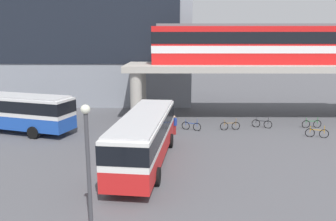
{
  "coord_description": "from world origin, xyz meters",
  "views": [
    {
      "loc": [
        2.89,
        -19.03,
        7.68
      ],
      "look_at": [
        2.61,
        6.96,
        2.2
      ],
      "focal_mm": 35.59,
      "sensor_mm": 36.0,
      "label": 1
    }
  ],
  "objects_px": {
    "train": "(270,44)",
    "bicycle_black": "(262,124)",
    "bus_main": "(145,134)",
    "bus_secondary": "(12,109)",
    "bicycle_green": "(312,124)",
    "bicycle_brown": "(230,126)",
    "bicycle_blue": "(191,126)",
    "station_building": "(85,27)",
    "bicycle_orange": "(317,133)",
    "pedestrian_near_building": "(174,126)"
  },
  "relations": [
    {
      "from": "train",
      "to": "bicycle_black",
      "type": "relative_size",
      "value": 13.84
    },
    {
      "from": "station_building",
      "to": "bus_secondary",
      "type": "bearing_deg",
      "value": -96.73
    },
    {
      "from": "train",
      "to": "bicycle_blue",
      "type": "relative_size",
      "value": 13.97
    },
    {
      "from": "train",
      "to": "bicycle_brown",
      "type": "relative_size",
      "value": 13.0
    },
    {
      "from": "bicycle_blue",
      "to": "bicycle_brown",
      "type": "xyz_separation_m",
      "value": [
        3.39,
        0.12,
        0.0
      ]
    },
    {
      "from": "bus_main",
      "to": "train",
      "type": "bearing_deg",
      "value": 49.67
    },
    {
      "from": "bicycle_brown",
      "to": "station_building",
      "type": "bearing_deg",
      "value": 134.43
    },
    {
      "from": "bicycle_green",
      "to": "bicycle_brown",
      "type": "bearing_deg",
      "value": -173.94
    },
    {
      "from": "station_building",
      "to": "bus_secondary",
      "type": "xyz_separation_m",
      "value": [
        -2.08,
        -17.66,
        -7.42
      ]
    },
    {
      "from": "station_building",
      "to": "bicycle_black",
      "type": "distance_m",
      "value": 26.96
    },
    {
      "from": "bicycle_brown",
      "to": "pedestrian_near_building",
      "type": "bearing_deg",
      "value": -163.79
    },
    {
      "from": "bus_main",
      "to": "pedestrian_near_building",
      "type": "height_order",
      "value": "bus_main"
    },
    {
      "from": "bicycle_black",
      "to": "bicycle_green",
      "type": "bearing_deg",
      "value": -0.13
    },
    {
      "from": "bus_secondary",
      "to": "bicycle_blue",
      "type": "xyz_separation_m",
      "value": [
        15.31,
        0.6,
        -1.63
      ]
    },
    {
      "from": "station_building",
      "to": "bicycle_orange",
      "type": "height_order",
      "value": "station_building"
    },
    {
      "from": "bicycle_brown",
      "to": "bicycle_green",
      "type": "bearing_deg",
      "value": 6.06
    },
    {
      "from": "bicycle_blue",
      "to": "bus_main",
      "type": "bearing_deg",
      "value": -112.73
    },
    {
      "from": "pedestrian_near_building",
      "to": "bus_secondary",
      "type": "bearing_deg",
      "value": 177.06
    },
    {
      "from": "train",
      "to": "bicycle_blue",
      "type": "distance_m",
      "value": 11.78
    },
    {
      "from": "train",
      "to": "pedestrian_near_building",
      "type": "relative_size",
      "value": 14.54
    },
    {
      "from": "bicycle_blue",
      "to": "bicycle_black",
      "type": "bearing_deg",
      "value": 8.17
    },
    {
      "from": "station_building",
      "to": "bicycle_black",
      "type": "xyz_separation_m",
      "value": [
        19.61,
        -16.15,
        -9.05
      ]
    },
    {
      "from": "train",
      "to": "bicycle_black",
      "type": "height_order",
      "value": "train"
    },
    {
      "from": "bicycle_orange",
      "to": "pedestrian_near_building",
      "type": "height_order",
      "value": "pedestrian_near_building"
    },
    {
      "from": "bicycle_black",
      "to": "bicycle_blue",
      "type": "bearing_deg",
      "value": -171.83
    },
    {
      "from": "bicycle_orange",
      "to": "station_building",
      "type": "bearing_deg",
      "value": 140.49
    },
    {
      "from": "station_building",
      "to": "bicycle_green",
      "type": "height_order",
      "value": "station_building"
    },
    {
      "from": "bicycle_blue",
      "to": "pedestrian_near_building",
      "type": "bearing_deg",
      "value": -139.08
    },
    {
      "from": "bicycle_orange",
      "to": "bicycle_green",
      "type": "bearing_deg",
      "value": 75.0
    },
    {
      "from": "bus_main",
      "to": "bus_secondary",
      "type": "xyz_separation_m",
      "value": [
        -11.91,
        7.52,
        0.0
      ]
    },
    {
      "from": "bus_secondary",
      "to": "bicycle_black",
      "type": "relative_size",
      "value": 6.74
    },
    {
      "from": "train",
      "to": "pedestrian_near_building",
      "type": "xyz_separation_m",
      "value": [
        -9.42,
        -6.51,
        -6.62
      ]
    },
    {
      "from": "bicycle_blue",
      "to": "bicycle_brown",
      "type": "distance_m",
      "value": 3.39
    },
    {
      "from": "train",
      "to": "bicycle_green",
      "type": "xyz_separation_m",
      "value": [
        2.92,
        -4.3,
        -7.0
      ]
    },
    {
      "from": "station_building",
      "to": "bus_main",
      "type": "height_order",
      "value": "station_building"
    },
    {
      "from": "bicycle_black",
      "to": "bicycle_brown",
      "type": "xyz_separation_m",
      "value": [
        -3.0,
        -0.8,
        0.0
      ]
    },
    {
      "from": "bicycle_black",
      "to": "bicycle_brown",
      "type": "distance_m",
      "value": 3.1
    },
    {
      "from": "station_building",
      "to": "pedestrian_near_building",
      "type": "xyz_separation_m",
      "value": [
        11.72,
        -18.37,
        -8.66
      ]
    },
    {
      "from": "train",
      "to": "bicycle_orange",
      "type": "xyz_separation_m",
      "value": [
        2.11,
        -7.31,
        -7.0
      ]
    },
    {
      "from": "bicycle_blue",
      "to": "pedestrian_near_building",
      "type": "relative_size",
      "value": 1.04
    },
    {
      "from": "bicycle_orange",
      "to": "bicycle_black",
      "type": "height_order",
      "value": "same"
    },
    {
      "from": "train",
      "to": "bicycle_orange",
      "type": "height_order",
      "value": "train"
    },
    {
      "from": "bus_main",
      "to": "bicycle_black",
      "type": "height_order",
      "value": "bus_main"
    },
    {
      "from": "bicycle_green",
      "to": "pedestrian_near_building",
      "type": "xyz_separation_m",
      "value": [
        -12.33,
        -2.21,
        0.38
      ]
    },
    {
      "from": "bicycle_orange",
      "to": "bicycle_green",
      "type": "distance_m",
      "value": 3.12
    },
    {
      "from": "bicycle_green",
      "to": "bicycle_blue",
      "type": "xyz_separation_m",
      "value": [
        -10.83,
        -0.91,
        0.0
      ]
    },
    {
      "from": "bicycle_orange",
      "to": "bicycle_brown",
      "type": "height_order",
      "value": "same"
    },
    {
      "from": "bus_main",
      "to": "station_building",
      "type": "bearing_deg",
      "value": 111.31
    },
    {
      "from": "bicycle_orange",
      "to": "bicycle_blue",
      "type": "xyz_separation_m",
      "value": [
        -10.02,
        2.1,
        0.0
      ]
    },
    {
      "from": "bus_secondary",
      "to": "bicycle_green",
      "type": "xyz_separation_m",
      "value": [
        26.14,
        1.5,
        -1.63
      ]
    }
  ]
}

